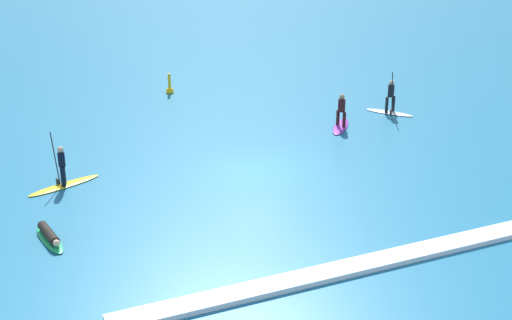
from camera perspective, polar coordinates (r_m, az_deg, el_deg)
name	(u,v)px	position (r m, az deg, el deg)	size (l,w,h in m)	color
ground_plane	(256,171)	(32.56, 0.00, -0.81)	(120.00, 120.00, 0.00)	#1E6B93
surfer_on_yellow_board	(63,176)	(31.90, -14.39, -1.16)	(3.23, 1.56, 2.33)	yellow
surfer_on_green_board	(49,236)	(27.84, -15.36, -5.57)	(0.93, 2.49, 0.44)	#23B266
surfer_on_white_board	(390,103)	(40.06, 10.11, 4.27)	(2.02, 2.34, 2.39)	white
surfer_on_purple_board	(341,117)	(37.68, 6.45, 3.22)	(2.09, 2.34, 1.72)	purple
marker_buoy	(170,89)	(43.17, -6.54, 5.34)	(0.44, 0.44, 1.25)	yellow
wave_crest	(361,265)	(25.53, 7.96, -7.87)	(17.15, 0.90, 0.18)	white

